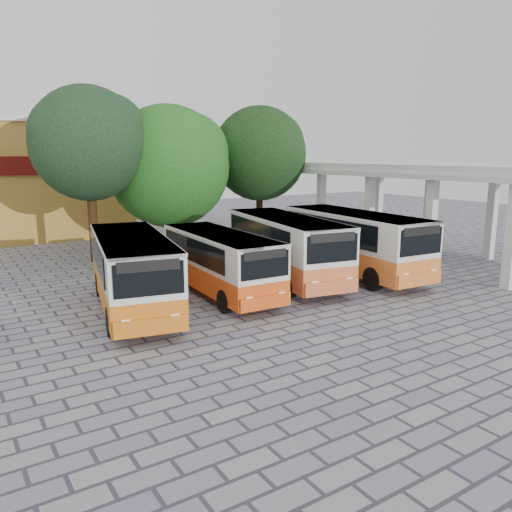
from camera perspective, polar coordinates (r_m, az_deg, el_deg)
ground at (r=20.69m, az=9.31°, el=-5.27°), size 90.00×90.00×0.00m
terminal_shelter at (r=30.30m, az=19.53°, el=8.97°), size 6.80×15.80×5.40m
bus_far_left at (r=19.56m, az=-13.95°, el=-1.33°), size 4.02×8.46×2.91m
bus_centre_left at (r=21.25m, az=-4.09°, el=-0.38°), size 2.60×7.52×2.68m
bus_centre_right at (r=23.56m, az=3.40°, el=1.35°), size 4.02×8.83×3.05m
bus_far_right at (r=25.15m, az=11.14°, el=1.89°), size 3.27×8.84×3.13m
tree_left at (r=29.04m, az=-18.53°, el=12.48°), size 6.47×6.16×9.58m
tree_middle at (r=31.17m, az=-9.85°, el=10.50°), size 7.73×7.37×8.89m
tree_right at (r=33.91m, az=0.49°, el=11.96°), size 6.54×6.23×9.08m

